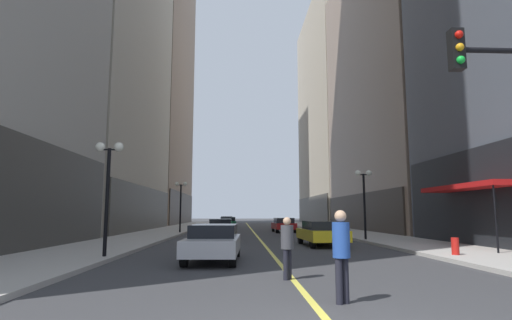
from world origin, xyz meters
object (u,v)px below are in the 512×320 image
pedestrian_with_orange_bag (287,243)px  car_yellow (322,232)px  car_red (284,224)px  street_lamp_left_far (181,195)px  street_lamp_right_mid (364,189)px  pedestrian_in_blue_hoodie (341,248)px  street_lamp_left_near (108,173)px  car_green (228,222)px  car_blue (227,221)px  car_silver (214,241)px  car_black (221,227)px  fire_hydrant_right (455,248)px

pedestrian_with_orange_bag → car_yellow: bearing=73.7°
car_red → street_lamp_left_far: (-9.14, -2.61, 2.54)m
car_red → street_lamp_right_mid: 13.35m
pedestrian_in_blue_hoodie → car_yellow: bearing=79.8°
street_lamp_left_near → street_lamp_left_far: bearing=90.0°
car_green → car_red: bearing=-62.6°
pedestrian_in_blue_hoodie → street_lamp_left_near: size_ratio=0.40×
car_green → pedestrian_in_blue_hoodie: bearing=-85.4°
car_yellow → car_blue: bearing=99.4°
car_silver → car_green: (-0.32, 32.84, 0.00)m
car_black → fire_hydrant_right: 17.72m
car_silver → street_lamp_left_near: size_ratio=1.03×
car_red → fire_hydrant_right: (4.16, -21.99, -0.32)m
car_blue → pedestrian_with_orange_bag: pedestrian_with_orange_bag is taller
car_green → pedestrian_with_orange_bag: (2.51, -36.98, 0.22)m
street_lamp_left_far → fire_hydrant_right: (13.30, -19.38, -2.86)m
street_lamp_left_near → fire_hydrant_right: bearing=-0.1°
car_yellow → car_black: bearing=124.4°
car_green → street_lamp_left_far: bearing=-106.0°
car_yellow → street_lamp_left_far: street_lamp_left_far is taller
pedestrian_in_blue_hoodie → pedestrian_with_orange_bag: size_ratio=1.10×
street_lamp_left_near → fire_hydrant_right: (13.30, -0.03, -2.86)m
car_red → fire_hydrant_right: car_red is taller
car_silver → street_lamp_left_near: street_lamp_left_near is taller
car_black → pedestrian_with_orange_bag: pedestrian_with_orange_bag is taller
car_blue → street_lamp_right_mid: size_ratio=1.08×
car_green → street_lamp_right_mid: street_lamp_right_mid is taller
car_red → street_lamp_right_mid: (3.66, -12.59, 2.54)m
car_silver → car_black: bearing=91.6°
car_yellow → car_red: size_ratio=1.13×
car_yellow → car_black: (-5.81, 8.50, -0.01)m
pedestrian_in_blue_hoodie → street_lamp_right_mid: 17.98m
street_lamp_left_near → fire_hydrant_right: size_ratio=5.54×
car_green → car_silver: bearing=-89.4°
street_lamp_left_far → street_lamp_right_mid: size_ratio=1.00×
pedestrian_with_orange_bag → fire_hydrant_right: size_ratio=2.03×
car_red → pedestrian_with_orange_bag: (-2.89, -26.57, 0.23)m
street_lamp_right_mid → fire_hydrant_right: bearing=-87.0°
car_green → pedestrian_in_blue_hoodie: size_ratio=2.48×
car_silver → street_lamp_left_far: bearing=101.6°
car_blue → street_lamp_right_mid: (9.49, -33.91, 2.54)m
car_red → street_lamp_left_near: street_lamp_left_near is taller
pedestrian_in_blue_hoodie → street_lamp_left_far: 27.82m
car_silver → pedestrian_with_orange_bag: (2.19, -4.15, 0.22)m
street_lamp_right_mid → pedestrian_in_blue_hoodie: bearing=-109.1°
car_silver → car_blue: 43.75m
car_red → street_lamp_left_far: bearing=-164.1°
pedestrian_in_blue_hoodie → car_blue: bearing=94.1°
car_blue → street_lamp_left_near: bearing=-94.4°
car_yellow → pedestrian_with_orange_bag: bearing=-106.3°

